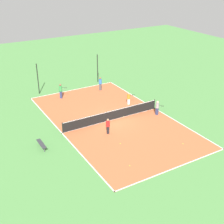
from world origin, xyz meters
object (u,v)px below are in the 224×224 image
at_px(tennis_net, 112,115).
at_px(tennis_ball_right_alley, 123,116).
at_px(fence_post_back_right, 98,68).
at_px(bench, 41,144).
at_px(fence_post_back_left, 38,79).
at_px(player_baseline_gray, 157,107).
at_px(tennis_ball_left_sideline, 120,143).
at_px(player_near_blue, 100,83).
at_px(player_coach_red, 108,125).
at_px(tennis_ball_midcourt, 130,165).
at_px(tennis_ball_near_net, 183,144).
at_px(player_center_orange, 129,98).
at_px(player_far_green, 61,90).

distance_m(tennis_net, tennis_ball_right_alley, 1.48).
bearing_deg(fence_post_back_right, bench, -134.52).
height_order(tennis_ball_right_alley, fence_post_back_left, fence_post_back_left).
relative_size(player_baseline_gray, tennis_ball_left_sideline, 22.89).
bearing_deg(player_near_blue, player_coach_red, 119.83).
xyz_separation_m(player_near_blue, tennis_ball_midcourt, (-5.77, -15.52, -0.94)).
xyz_separation_m(tennis_net, tennis_ball_right_alley, (1.38, -0.02, -0.52)).
bearing_deg(bench, tennis_ball_near_net, -117.64).
relative_size(tennis_net, tennis_ball_near_net, 160.01).
bearing_deg(tennis_ball_left_sideline, tennis_ball_near_net, -30.75).
bearing_deg(tennis_ball_right_alley, bench, -170.86).
bearing_deg(player_near_blue, tennis_net, 124.31).
relative_size(tennis_ball_near_net, tennis_ball_left_sideline, 1.00).
distance_m(tennis_ball_right_alley, fence_post_back_left, 12.20).
bearing_deg(bench, tennis_ball_left_sideline, -115.11).
bearing_deg(player_coach_red, tennis_ball_midcourt, 4.00).
bearing_deg(fence_post_back_right, tennis_net, -110.80).
height_order(player_center_orange, tennis_ball_midcourt, player_center_orange).
distance_m(tennis_net, fence_post_back_left, 11.57).
height_order(bench, tennis_ball_right_alley, bench).
bearing_deg(tennis_ball_midcourt, tennis_ball_right_alley, 60.98).
distance_m(player_coach_red, tennis_ball_left_sideline, 2.35).
distance_m(tennis_net, player_far_green, 8.29).
height_order(tennis_net, fence_post_back_right, fence_post_back_right).
bearing_deg(bench, player_near_blue, -49.26).
distance_m(player_baseline_gray, player_far_green, 11.67).
bearing_deg(bench, player_center_orange, -71.20).
distance_m(bench, player_far_green, 11.04).
bearing_deg(tennis_net, tennis_ball_left_sideline, -111.60).
xyz_separation_m(player_far_green, fence_post_back_left, (-1.75, 2.80, 0.83)).
xyz_separation_m(player_baseline_gray, tennis_ball_near_net, (-1.69, -5.92, -0.85)).
xyz_separation_m(player_baseline_gray, fence_post_back_left, (-8.79, 12.10, 0.99)).
relative_size(player_far_green, tennis_ball_left_sideline, 26.48).
distance_m(tennis_ball_midcourt, fence_post_back_left, 18.53).
height_order(player_near_blue, tennis_ball_left_sideline, player_near_blue).
distance_m(player_near_blue, fence_post_back_right, 3.23).
distance_m(tennis_net, player_baseline_gray, 4.92).
distance_m(tennis_net, tennis_ball_near_net, 7.90).
height_order(player_center_orange, tennis_ball_left_sideline, player_center_orange).
height_order(player_far_green, fence_post_back_right, fence_post_back_right).
relative_size(fence_post_back_left, fence_post_back_right, 1.00).
xyz_separation_m(player_baseline_gray, player_far_green, (-7.05, 9.30, 0.16)).
bearing_deg(fence_post_back_right, player_far_green, -156.38).
relative_size(player_coach_red, player_center_orange, 1.09).
height_order(player_coach_red, player_near_blue, player_near_blue).
height_order(player_far_green, tennis_ball_midcourt, player_far_green).
bearing_deg(tennis_ball_right_alley, player_far_green, 115.03).
distance_m(player_baseline_gray, tennis_ball_right_alley, 3.69).
bearing_deg(tennis_ball_midcourt, fence_post_back_left, 93.81).
xyz_separation_m(player_coach_red, tennis_ball_near_net, (4.78, -5.05, -0.83)).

